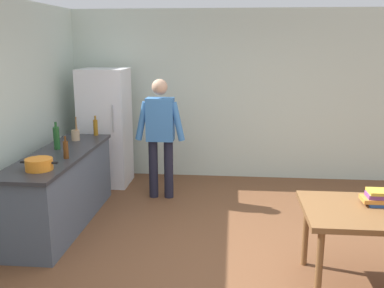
{
  "coord_description": "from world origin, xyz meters",
  "views": [
    {
      "loc": [
        0.05,
        -4.02,
        2.19
      ],
      "look_at": [
        -0.43,
        1.08,
        0.98
      ],
      "focal_mm": 40.54,
      "sensor_mm": 36.0,
      "label": 1
    }
  ],
  "objects_px": {
    "refrigerator": "(106,127)",
    "utensil_jar": "(76,135)",
    "bottle_wine_green": "(57,138)",
    "book_stack": "(379,198)",
    "cooking_pot": "(39,164)",
    "dining_table": "(383,218)",
    "person": "(160,131)",
    "bottle_oil_amber": "(96,127)",
    "bottle_beer_brown": "(66,149)"
  },
  "relations": [
    {
      "from": "refrigerator",
      "to": "utensil_jar",
      "type": "xyz_separation_m",
      "value": [
        -0.14,
        -0.92,
        0.08
      ]
    },
    {
      "from": "bottle_wine_green",
      "to": "utensil_jar",
      "type": "bearing_deg",
      "value": 83.53
    },
    {
      "from": "dining_table",
      "to": "bottle_beer_brown",
      "type": "distance_m",
      "value": 3.36
    },
    {
      "from": "person",
      "to": "bottle_oil_amber",
      "type": "height_order",
      "value": "person"
    },
    {
      "from": "dining_table",
      "to": "utensil_jar",
      "type": "relative_size",
      "value": 4.37
    },
    {
      "from": "person",
      "to": "book_stack",
      "type": "bearing_deg",
      "value": -40.88
    },
    {
      "from": "person",
      "to": "utensil_jar",
      "type": "height_order",
      "value": "person"
    },
    {
      "from": "dining_table",
      "to": "book_stack",
      "type": "height_order",
      "value": "book_stack"
    },
    {
      "from": "cooking_pot",
      "to": "bottle_beer_brown",
      "type": "relative_size",
      "value": 1.54
    },
    {
      "from": "utensil_jar",
      "to": "bottle_beer_brown",
      "type": "xyz_separation_m",
      "value": [
        0.22,
        -0.91,
        0.03
      ]
    },
    {
      "from": "utensil_jar",
      "to": "bottle_beer_brown",
      "type": "bearing_deg",
      "value": -76.43
    },
    {
      "from": "dining_table",
      "to": "bottle_beer_brown",
      "type": "height_order",
      "value": "bottle_beer_brown"
    },
    {
      "from": "refrigerator",
      "to": "book_stack",
      "type": "height_order",
      "value": "refrigerator"
    },
    {
      "from": "refrigerator",
      "to": "cooking_pot",
      "type": "xyz_separation_m",
      "value": [
        -0.03,
        -2.29,
        0.06
      ]
    },
    {
      "from": "person",
      "to": "bottle_oil_amber",
      "type": "bearing_deg",
      "value": -179.18
    },
    {
      "from": "person",
      "to": "bottle_wine_green",
      "type": "distance_m",
      "value": 1.43
    },
    {
      "from": "refrigerator",
      "to": "dining_table",
      "type": "relative_size",
      "value": 1.29
    },
    {
      "from": "dining_table",
      "to": "book_stack",
      "type": "relative_size",
      "value": 5.13
    },
    {
      "from": "cooking_pot",
      "to": "utensil_jar",
      "type": "height_order",
      "value": "utensil_jar"
    },
    {
      "from": "refrigerator",
      "to": "bottle_wine_green",
      "type": "height_order",
      "value": "refrigerator"
    },
    {
      "from": "bottle_beer_brown",
      "to": "book_stack",
      "type": "relative_size",
      "value": 0.95
    },
    {
      "from": "person",
      "to": "bottle_beer_brown",
      "type": "bearing_deg",
      "value": -124.51
    },
    {
      "from": "person",
      "to": "book_stack",
      "type": "relative_size",
      "value": 6.23
    },
    {
      "from": "person",
      "to": "bottle_oil_amber",
      "type": "xyz_separation_m",
      "value": [
        -0.92,
        -0.01,
        0.04
      ]
    },
    {
      "from": "utensil_jar",
      "to": "dining_table",
      "type": "bearing_deg",
      "value": -27.41
    },
    {
      "from": "person",
      "to": "bottle_oil_amber",
      "type": "distance_m",
      "value": 0.92
    },
    {
      "from": "person",
      "to": "book_stack",
      "type": "height_order",
      "value": "person"
    },
    {
      "from": "dining_table",
      "to": "cooking_pot",
      "type": "xyz_separation_m",
      "value": [
        -3.33,
        0.41,
        0.29
      ]
    },
    {
      "from": "refrigerator",
      "to": "person",
      "type": "relative_size",
      "value": 1.06
    },
    {
      "from": "book_stack",
      "to": "dining_table",
      "type": "bearing_deg",
      "value": -83.69
    },
    {
      "from": "utensil_jar",
      "to": "person",
      "type": "bearing_deg",
      "value": 18.38
    },
    {
      "from": "utensil_jar",
      "to": "refrigerator",
      "type": "bearing_deg",
      "value": 81.27
    },
    {
      "from": "bottle_oil_amber",
      "to": "book_stack",
      "type": "bearing_deg",
      "value": -31.64
    },
    {
      "from": "utensil_jar",
      "to": "cooking_pot",
      "type": "bearing_deg",
      "value": -85.38
    },
    {
      "from": "person",
      "to": "bottle_wine_green",
      "type": "relative_size",
      "value": 5.0
    },
    {
      "from": "refrigerator",
      "to": "cooking_pot",
      "type": "bearing_deg",
      "value": -90.75
    },
    {
      "from": "cooking_pot",
      "to": "bottle_beer_brown",
      "type": "distance_m",
      "value": 0.48
    },
    {
      "from": "bottle_wine_green",
      "to": "book_stack",
      "type": "bearing_deg",
      "value": -18.51
    },
    {
      "from": "bottle_beer_brown",
      "to": "bottle_wine_green",
      "type": "bearing_deg",
      "value": 123.67
    },
    {
      "from": "dining_table",
      "to": "book_stack",
      "type": "distance_m",
      "value": 0.19
    },
    {
      "from": "bottle_oil_amber",
      "to": "person",
      "type": "bearing_deg",
      "value": 0.82
    },
    {
      "from": "cooking_pot",
      "to": "book_stack",
      "type": "relative_size",
      "value": 1.47
    },
    {
      "from": "book_stack",
      "to": "bottle_beer_brown",
      "type": "bearing_deg",
      "value": 166.78
    },
    {
      "from": "cooking_pot",
      "to": "book_stack",
      "type": "distance_m",
      "value": 3.33
    },
    {
      "from": "person",
      "to": "cooking_pot",
      "type": "distance_m",
      "value": 1.99
    },
    {
      "from": "bottle_wine_green",
      "to": "person",
      "type": "bearing_deg",
      "value": 36.74
    },
    {
      "from": "refrigerator",
      "to": "bottle_beer_brown",
      "type": "distance_m",
      "value": 1.83
    },
    {
      "from": "cooking_pot",
      "to": "bottle_beer_brown",
      "type": "bearing_deg",
      "value": 76.9
    },
    {
      "from": "refrigerator",
      "to": "cooking_pot",
      "type": "relative_size",
      "value": 4.5
    },
    {
      "from": "person",
      "to": "bottle_wine_green",
      "type": "height_order",
      "value": "person"
    }
  ]
}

